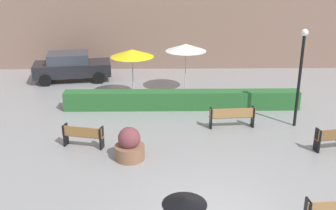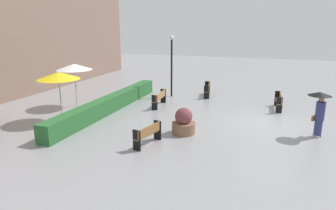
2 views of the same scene
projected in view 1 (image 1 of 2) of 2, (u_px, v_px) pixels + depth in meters
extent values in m
cube|color=olive|center=(84.00, 136.00, 15.12)|extent=(1.55, 0.58, 0.04)
cube|color=olive|center=(82.00, 132.00, 14.92)|extent=(1.50, 0.38, 0.38)
cube|color=black|center=(66.00, 135.00, 15.24)|extent=(0.13, 0.35, 0.83)
cube|color=black|center=(102.00, 138.00, 14.97)|extent=(0.13, 0.35, 0.83)
cube|color=black|center=(317.00, 140.00, 14.73)|extent=(0.12, 0.36, 0.87)
cube|color=#9E7242|center=(232.00, 117.00, 16.82)|extent=(1.88, 0.36, 0.04)
cube|color=#9E7242|center=(233.00, 113.00, 16.62)|extent=(1.86, 0.17, 0.39)
cube|color=black|center=(211.00, 118.00, 16.74)|extent=(0.08, 0.33, 0.86)
cube|color=black|center=(253.00, 117.00, 16.88)|extent=(0.08, 0.33, 0.86)
cone|color=black|center=(184.00, 201.00, 8.57)|extent=(0.96, 0.96, 0.16)
cylinder|color=brown|center=(130.00, 152.00, 14.27)|extent=(1.04, 1.04, 0.50)
sphere|color=brown|center=(129.00, 138.00, 14.08)|extent=(0.78, 0.78, 0.78)
cylinder|color=black|center=(299.00, 82.00, 16.47)|extent=(0.12, 0.12, 3.76)
sphere|color=white|center=(305.00, 32.00, 15.78)|extent=(0.28, 0.28, 0.28)
cylinder|color=silver|center=(133.00, 76.00, 19.88)|extent=(0.06, 0.06, 2.29)
cone|color=yellow|center=(132.00, 53.00, 19.48)|extent=(2.07, 2.07, 0.35)
cylinder|color=silver|center=(185.00, 70.00, 20.82)|extent=(0.06, 0.06, 2.34)
cone|color=white|center=(186.00, 47.00, 20.42)|extent=(2.04, 2.04, 0.35)
cube|color=#28602D|center=(182.00, 100.00, 18.84)|extent=(10.72, 0.70, 0.84)
cube|color=black|center=(73.00, 69.00, 23.00)|extent=(4.42, 2.39, 0.70)
cube|color=#333842|center=(68.00, 58.00, 22.75)|extent=(2.43, 1.94, 0.55)
cylinder|color=black|center=(99.00, 69.00, 24.16)|extent=(0.67, 0.32, 0.64)
cylinder|color=black|center=(99.00, 78.00, 22.54)|extent=(0.67, 0.32, 0.64)
cylinder|color=black|center=(48.00, 72.00, 23.69)|extent=(0.67, 0.32, 0.64)
cylinder|color=black|center=(45.00, 80.00, 22.08)|extent=(0.67, 0.32, 0.64)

